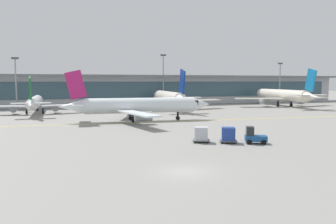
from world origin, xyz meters
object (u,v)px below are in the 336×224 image
(gate_airplane_2, at_px, (169,98))
(apron_light_mast_2, at_px, (163,78))
(taxiing_regional_jet, at_px, (139,106))
(apron_light_mast_3, at_px, (280,81))
(cargo_dolly_lead, at_px, (228,135))
(gate_airplane_1, at_px, (35,103))
(cargo_dolly_trailing, at_px, (201,134))
(apron_light_mast_1, at_px, (16,81))
(baggage_tug, at_px, (254,136))
(gate_airplane_3, at_px, (282,95))

(gate_airplane_2, distance_m, apron_light_mast_2, 15.29)
(taxiing_regional_jet, distance_m, apron_light_mast_3, 68.61)
(gate_airplane_2, height_order, cargo_dolly_lead, gate_airplane_2)
(gate_airplane_1, distance_m, taxiing_regional_jet, 29.68)
(cargo_dolly_trailing, bearing_deg, apron_light_mast_1, 140.37)
(gate_airplane_2, xyz_separation_m, apron_light_mast_1, (-38.89, 10.63, 4.46))
(taxiing_regional_jet, bearing_deg, cargo_dolly_lead, -74.10)
(cargo_dolly_lead, bearing_deg, cargo_dolly_trailing, 180.00)
(apron_light_mast_2, bearing_deg, taxiing_regional_jet, -114.94)
(gate_airplane_2, xyz_separation_m, taxiing_regional_jet, (-14.29, -23.47, -0.25))
(gate_airplane_1, height_order, apron_light_mast_3, apron_light_mast_3)
(gate_airplane_2, relative_size, apron_light_mast_1, 2.30)
(gate_airplane_2, height_order, apron_light_mast_2, apron_light_mast_2)
(baggage_tug, bearing_deg, taxiing_regional_jet, 131.87)
(gate_airplane_2, distance_m, taxiing_regional_jet, 27.48)
(gate_airplane_1, height_order, cargo_dolly_lead, gate_airplane_1)
(gate_airplane_2, xyz_separation_m, gate_airplane_3, (36.49, -0.94, 0.16))
(cargo_dolly_trailing, bearing_deg, cargo_dolly_lead, -0.00)
(baggage_tug, xyz_separation_m, apron_light_mast_2, (9.67, 64.37, 7.80))
(taxiing_regional_jet, relative_size, cargo_dolly_trailing, 11.36)
(gate_airplane_2, relative_size, cargo_dolly_trailing, 12.35)
(apron_light_mast_1, bearing_deg, gate_airplane_3, -8.72)
(gate_airplane_2, relative_size, apron_light_mast_2, 2.00)
(apron_light_mast_2, distance_m, apron_light_mast_3, 41.85)
(gate_airplane_2, distance_m, cargo_dolly_lead, 50.02)
(baggage_tug, relative_size, apron_light_mast_1, 0.21)
(apron_light_mast_1, relative_size, apron_light_mast_2, 0.87)
(gate_airplane_3, relative_size, cargo_dolly_lead, 12.96)
(cargo_dolly_trailing, distance_m, apron_light_mast_1, 64.33)
(taxiing_regional_jet, distance_m, apron_light_mast_1, 42.31)
(cargo_dolly_trailing, bearing_deg, gate_airplane_2, 101.32)
(cargo_dolly_lead, bearing_deg, gate_airplane_1, 142.96)
(gate_airplane_2, bearing_deg, gate_airplane_3, -86.81)
(gate_airplane_1, relative_size, cargo_dolly_trailing, 10.18)
(baggage_tug, distance_m, apron_light_mast_2, 65.56)
(taxiing_regional_jet, bearing_deg, gate_airplane_2, 63.72)
(gate_airplane_1, height_order, baggage_tug, gate_airplane_1)
(apron_light_mast_2, bearing_deg, gate_airplane_1, -157.80)
(gate_airplane_3, bearing_deg, apron_light_mast_3, -29.28)
(gate_airplane_2, distance_m, cargo_dolly_trailing, 49.25)
(cargo_dolly_lead, bearing_deg, apron_light_mast_3, 73.85)
(cargo_dolly_lead, xyz_separation_m, cargo_dolly_trailing, (-3.01, 1.46, 0.00))
(apron_light_mast_3, bearing_deg, cargo_dolly_trailing, -134.31)
(taxiing_regional_jet, distance_m, apron_light_mast_2, 41.64)
(gate_airplane_3, relative_size, cargo_dolly_trailing, 12.96)
(gate_airplane_1, distance_m, apron_light_mast_2, 40.37)
(baggage_tug, relative_size, apron_light_mast_3, 0.21)
(taxiing_regional_jet, height_order, baggage_tug, taxiing_regional_jet)
(gate_airplane_1, height_order, apron_light_mast_1, apron_light_mast_1)
(gate_airplane_3, bearing_deg, gate_airplane_2, 94.17)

